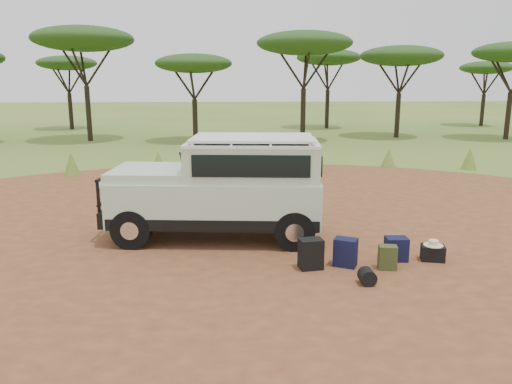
{
  "coord_description": "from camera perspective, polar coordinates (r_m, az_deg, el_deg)",
  "views": [
    {
      "loc": [
        -0.59,
        -9.94,
        3.39
      ],
      "look_at": [
        0.16,
        0.64,
        1.0
      ],
      "focal_mm": 35.0,
      "sensor_mm": 36.0,
      "label": 1
    }
  ],
  "objects": [
    {
      "name": "backpack_black",
      "position": [
        9.23,
        6.28,
        -7.06
      ],
      "size": [
        0.45,
        0.36,
        0.57
      ],
      "primitive_type": "cube",
      "rotation": [
        0.0,
        0.0,
        0.14
      ],
      "color": "black",
      "rests_on": "ground"
    },
    {
      "name": "hard_case",
      "position": [
        10.19,
        19.54,
        -6.59
      ],
      "size": [
        0.49,
        0.4,
        0.3
      ],
      "primitive_type": "cube",
      "rotation": [
        0.0,
        0.0,
        -0.25
      ],
      "color": "black",
      "rests_on": "ground"
    },
    {
      "name": "backpack_navy",
      "position": [
        9.45,
        10.18,
        -6.82
      ],
      "size": [
        0.5,
        0.45,
        0.53
      ],
      "primitive_type": "cube",
      "rotation": [
        0.0,
        0.0,
        -0.47
      ],
      "color": "#111437",
      "rests_on": "ground"
    },
    {
      "name": "ground",
      "position": [
        10.52,
        -0.61,
        -6.1
      ],
      "size": [
        140.0,
        140.0,
        0.0
      ],
      "primitive_type": "plane",
      "color": "#4C7329",
      "rests_on": "ground"
    },
    {
      "name": "safari_vehicle",
      "position": [
        10.77,
        -3.76,
        0.26
      ],
      "size": [
        4.76,
        2.3,
        2.23
      ],
      "rotation": [
        0.0,
        0.0,
        -0.11
      ],
      "color": "#B7D1B3",
      "rests_on": "ground"
    },
    {
      "name": "safari_hat",
      "position": [
        10.13,
        19.62,
        -5.57
      ],
      "size": [
        0.36,
        0.36,
        0.11
      ],
      "color": "beige",
      "rests_on": "hard_case"
    },
    {
      "name": "walking_staff",
      "position": [
        10.97,
        -14.54,
        -1.61
      ],
      "size": [
        0.26,
        0.34,
        1.52
      ],
      "primitive_type": "cylinder",
      "rotation": [
        0.23,
        0.0,
        0.62
      ],
      "color": "brown",
      "rests_on": "ground"
    },
    {
      "name": "backpack_olive",
      "position": [
        9.48,
        14.8,
        -7.26
      ],
      "size": [
        0.36,
        0.29,
        0.45
      ],
      "primitive_type": "cube",
      "rotation": [
        0.0,
        0.0,
        -0.17
      ],
      "color": "#3A431F",
      "rests_on": "ground"
    },
    {
      "name": "grass_fringe",
      "position": [
        18.86,
        -1.86,
        3.58
      ],
      "size": [
        36.6,
        1.6,
        0.9
      ],
      "color": "#4C7329",
      "rests_on": "ground"
    },
    {
      "name": "stuff_sack",
      "position": [
        8.75,
        12.58,
        -9.43
      ],
      "size": [
        0.29,
        0.29,
        0.28
      ],
      "primitive_type": "cylinder",
      "rotation": [
        1.57,
        0.0,
        -0.03
      ],
      "color": "black",
      "rests_on": "ground"
    },
    {
      "name": "dirt_clearing",
      "position": [
        10.52,
        -0.61,
        -6.08
      ],
      "size": [
        23.0,
        23.0,
        0.01
      ],
      "primitive_type": "cylinder",
      "color": "brown",
      "rests_on": "ground"
    },
    {
      "name": "duffel_navy",
      "position": [
        9.96,
        15.73,
        -6.29
      ],
      "size": [
        0.43,
        0.33,
        0.46
      ],
      "primitive_type": "cube",
      "rotation": [
        0.0,
        0.0,
        -0.05
      ],
      "color": "#111437",
      "rests_on": "ground"
    },
    {
      "name": "acacia_treeline",
      "position": [
        29.82,
        -1.52,
        15.54
      ],
      "size": [
        46.7,
        13.2,
        6.26
      ],
      "color": "black",
      "rests_on": "ground"
    }
  ]
}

